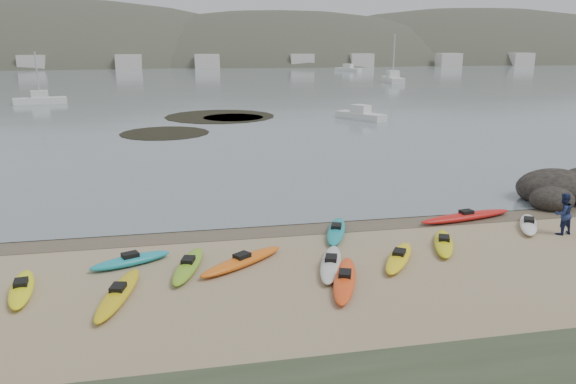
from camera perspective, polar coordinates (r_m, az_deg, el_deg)
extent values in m
plane|color=tan|center=(24.25, 0.00, -3.42)|extent=(600.00, 600.00, 0.00)
plane|color=brown|center=(23.97, 0.14, -3.64)|extent=(60.00, 60.00, 0.00)
plane|color=slate|center=(322.67, -10.79, 13.47)|extent=(1200.00, 1200.00, 0.00)
ellipsoid|color=#7DB724|center=(19.92, -10.08, -7.37)|extent=(1.57, 3.46, 0.34)
ellipsoid|color=teal|center=(23.13, 4.92, -3.97)|extent=(1.88, 3.51, 0.34)
ellipsoid|color=teal|center=(20.81, -15.70, -6.71)|extent=(2.97, 1.80, 0.34)
ellipsoid|color=orange|center=(20.06, -4.69, -7.01)|extent=(3.48, 2.83, 0.34)
ellipsoid|color=yellow|center=(20.68, 11.20, -6.57)|extent=(2.34, 3.10, 0.34)
ellipsoid|color=red|center=(26.15, 17.63, -2.38)|extent=(4.83, 1.61, 0.34)
ellipsoid|color=white|center=(25.94, 23.24, -3.05)|extent=(2.16, 2.89, 0.34)
ellipsoid|color=silver|center=(19.82, 4.38, -7.28)|extent=(1.83, 3.54, 0.34)
ellipsoid|color=yellow|center=(22.50, 15.54, -5.04)|extent=(1.92, 3.16, 0.34)
ellipsoid|color=gold|center=(18.33, -16.85, -9.86)|extent=(1.53, 3.92, 0.34)
ellipsoid|color=#F0F114|center=(19.76, -25.44, -8.87)|extent=(1.09, 3.12, 0.34)
ellipsoid|color=#FC4B15|center=(18.62, 5.79, -8.85)|extent=(1.96, 3.80, 0.34)
imported|color=navy|center=(25.56, 26.15, -2.00)|extent=(0.93, 0.77, 1.74)
ellipsoid|color=black|center=(31.08, 25.29, -0.19)|extent=(3.79, 2.94, 1.89)
ellipsoid|color=black|center=(29.51, 25.18, -1.12)|extent=(2.10, 1.89, 1.26)
cylinder|color=black|center=(49.61, -12.40, 5.85)|extent=(7.61, 7.61, 0.04)
cylinder|color=black|center=(59.88, -6.93, 7.62)|extent=(11.50, 11.50, 0.04)
cylinder|color=black|center=(58.74, -5.58, 7.52)|extent=(6.26, 6.26, 0.04)
cube|color=silver|center=(78.42, -23.88, 8.51)|extent=(6.52, 3.27, 0.88)
cube|color=silver|center=(57.68, 7.37, 7.69)|extent=(4.21, 5.60, 0.78)
cube|color=silver|center=(110.44, 10.59, 11.16)|extent=(3.52, 8.97, 1.22)
cube|color=silver|center=(150.70, 6.12, 12.28)|extent=(6.10, 7.16, 1.04)
ellipsoid|color=#384235|center=(222.77, -21.87, 7.39)|extent=(220.00, 120.00, 80.00)
ellipsoid|color=#384235|center=(217.41, -0.77, 9.02)|extent=(200.00, 110.00, 68.00)
ellipsoid|color=#384235|center=(256.21, 18.07, 8.81)|extent=(230.00, 130.00, 76.00)
cube|color=beige|center=(171.79, -24.45, 11.88)|extent=(7.00, 5.00, 4.00)
cube|color=beige|center=(168.19, -16.29, 12.57)|extent=(7.00, 5.00, 4.00)
cube|color=beige|center=(167.97, -7.90, 13.01)|extent=(7.00, 5.00, 4.00)
cube|color=beige|center=(171.16, 0.35, 13.18)|extent=(7.00, 5.00, 4.00)
cube|color=beige|center=(177.56, 8.17, 13.11)|extent=(7.00, 5.00, 4.00)
cube|color=beige|center=(186.85, 15.31, 12.83)|extent=(7.00, 5.00, 4.00)
cube|color=beige|center=(198.61, 21.67, 12.42)|extent=(7.00, 5.00, 4.00)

